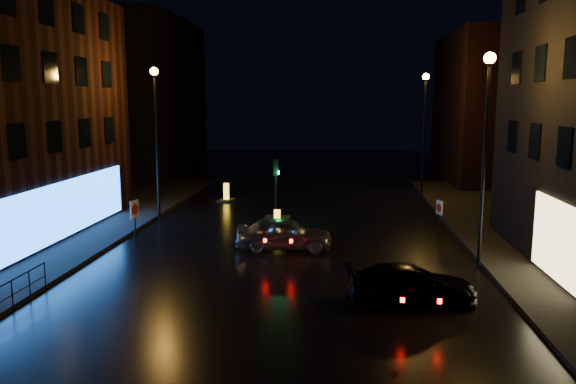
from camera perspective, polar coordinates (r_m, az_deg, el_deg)
name	(u,v)px	position (r m, az deg, el deg)	size (l,w,h in m)	color
ground	(263,319)	(17.53, -2.56, -12.75)	(120.00, 120.00, 0.00)	black
building_far_left	(143,96)	(54.27, -14.56, 9.37)	(8.00, 16.00, 14.00)	black
building_far_right	(496,108)	(49.76, 20.34, 7.99)	(8.00, 14.00, 12.00)	black
street_lamp_lfar	(156,120)	(31.76, -13.28, 7.17)	(0.44, 0.44, 8.37)	black
street_lamp_rnear	(486,128)	(22.81, 19.47, 6.19)	(0.44, 0.44, 8.37)	black
street_lamp_rfar	(424,117)	(38.52, 13.69, 7.46)	(0.44, 0.44, 8.37)	black
traffic_signal	(276,213)	(30.90, -1.23, -2.10)	(1.40, 2.40, 3.45)	black
silver_hatchback	(284,233)	(25.07, -0.38, -4.23)	(1.72, 4.27, 1.46)	#9FA1A7
dark_sedan	(411,284)	(19.09, 12.38, -9.11)	(1.75, 4.30, 1.25)	black
bollard_near	(277,226)	(28.89, -1.10, -3.44)	(1.02, 1.34, 1.07)	black
bollard_far	(226,197)	(37.52, -6.28, -0.52)	(1.18, 1.52, 1.18)	black
road_sign_left	(135,214)	(25.01, -15.32, -2.16)	(0.19, 0.57, 2.36)	black
road_sign_right	(439,211)	(26.99, 15.11, -1.90)	(0.22, 0.47, 2.01)	black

